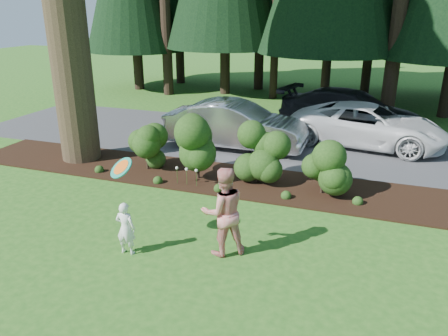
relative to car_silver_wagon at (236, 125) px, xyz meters
name	(u,v)px	position (x,y,z in m)	size (l,w,h in m)	color
ground	(157,225)	(0.11, -6.27, -0.86)	(80.00, 80.00, 0.00)	#245A19
mulch_bed	(208,176)	(0.11, -3.02, -0.84)	(16.00, 2.50, 0.05)	black
driveway	(248,139)	(0.11, 1.23, -0.85)	(22.00, 6.00, 0.03)	#38383A
shrub_row	(231,156)	(0.88, -3.13, -0.05)	(6.53, 1.60, 1.61)	#1D3A11
lily_cluster	(187,170)	(-0.19, -3.87, -0.37)	(0.69, 0.09, 0.57)	#1D3A11
car_silver_wagon	(236,125)	(0.00, 0.00, 0.00)	(1.76, 5.05, 1.66)	#BBBBC0
car_white_suv	(368,125)	(4.46, 1.84, -0.07)	(2.52, 5.47, 1.52)	silver
car_dark_suv	(351,112)	(3.73, 3.53, 0.01)	(2.36, 5.80, 1.68)	black
child	(126,228)	(0.12, -7.58, -0.29)	(0.42, 0.27, 1.15)	white
adult	(223,212)	(1.99, -6.89, 0.08)	(0.92, 0.71, 1.89)	red
frisbee	(121,168)	(-0.10, -7.22, 0.88)	(0.61, 0.47, 0.49)	#1A9076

